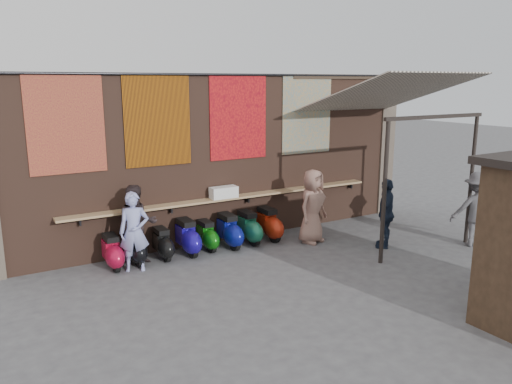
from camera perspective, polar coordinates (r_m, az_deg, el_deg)
ground at (r=10.39m, az=3.21°, el=-9.11°), size 70.00×70.00×0.00m
brick_wall at (r=12.14m, az=-3.72°, el=3.84°), size 10.00×0.40×4.00m
pier_right at (r=15.17m, az=14.19°, el=5.23°), size 0.50×0.50×4.00m
eating_counter at (r=11.99m, az=-2.87°, el=-0.65°), size 8.00×0.32×0.05m
shelf_box at (r=11.83m, az=-3.71°, el=-0.04°), size 0.66×0.28×0.27m
tapestry_redgold at (r=10.70m, az=-20.90°, el=7.27°), size 1.50×0.02×2.00m
tapestry_sun at (r=11.17m, az=-11.18°, el=8.04°), size 1.50×0.02×2.00m
tapestry_orange at (r=11.97m, az=-2.02°, el=8.55°), size 1.50×0.02×2.00m
tapestry_multi at (r=13.04m, az=5.84°, el=8.82°), size 1.50×0.02×2.00m
hang_rail at (r=11.80m, az=-3.35°, el=13.24°), size 9.50×0.06×0.06m
scooter_stool_0 at (r=10.85m, az=-16.11°, el=-6.64°), size 0.34×0.76×0.72m
scooter_stool_1 at (r=11.04m, az=-13.69°, el=-6.12°), size 0.35×0.77×0.73m
scooter_stool_2 at (r=11.19m, az=-10.63°, el=-5.85°), size 0.32×0.72×0.69m
scooter_stool_3 at (r=11.35m, az=-7.84°, el=-5.18°), size 0.38×0.84×0.80m
scooter_stool_4 at (r=11.61m, az=-5.61°, el=-5.00°), size 0.32×0.72×0.68m
scooter_stool_5 at (r=11.73m, az=-3.10°, el=-4.50°), size 0.38×0.84×0.80m
scooter_stool_6 at (r=12.03m, az=-0.83°, el=-4.10°), size 0.37×0.81×0.77m
scooter_stool_7 at (r=12.29m, az=1.47°, el=-3.70°), size 0.38×0.83×0.79m
diner_left at (r=10.51m, az=-13.75°, el=-4.43°), size 0.70×0.58×1.66m
diner_right at (r=10.88m, az=-13.41°, el=-3.67°), size 0.93×0.78×1.72m
shopper_navy at (r=12.04m, az=14.63°, el=-2.37°), size 0.98×0.95×1.64m
shopper_grey at (r=12.80m, az=23.91°, el=-1.83°), size 1.32×1.22×1.78m
shopper_tan at (r=12.05m, az=6.48°, el=-1.63°), size 1.01×0.82×1.80m
awning_canvas at (r=12.59m, az=14.73°, el=10.86°), size 3.20×3.28×0.97m
awning_ledger at (r=13.76m, az=10.05°, el=12.85°), size 3.30×0.08×0.12m
awning_header at (r=11.59m, az=19.87°, el=8.09°), size 3.00×0.08×0.08m
awning_post_left at (r=10.78m, az=14.46°, el=-0.08°), size 0.09×0.09×3.10m
awning_post_right at (r=12.88m, az=23.38°, el=1.30°), size 0.09×0.09×3.10m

